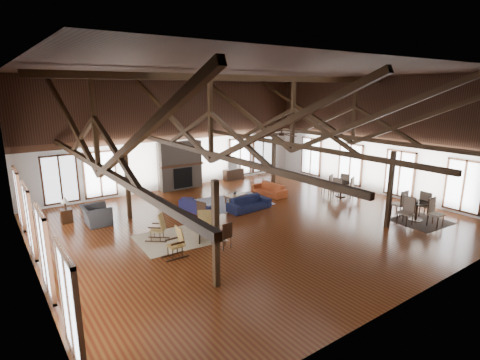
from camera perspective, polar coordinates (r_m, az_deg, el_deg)
floor at (r=15.58m, az=2.14°, el=-6.42°), size 16.00×16.00×0.00m
ceiling at (r=14.65m, az=2.35°, el=16.20°), size 16.00×14.00×0.02m
wall_back at (r=20.76m, az=-9.72°, el=6.98°), size 16.00×0.02×6.00m
wall_front at (r=10.32m, az=26.67°, el=-0.97°), size 16.00×0.02×6.00m
wall_left at (r=11.86m, az=-30.07°, el=0.38°), size 0.02×14.00×6.00m
wall_right at (r=20.66m, az=20.22°, el=6.31°), size 0.02×14.00×6.00m
roof_truss at (r=14.70m, az=2.28°, el=8.50°), size 15.60×14.07×3.14m
post_grid at (r=15.13m, az=2.19°, el=-0.98°), size 8.16×7.16×3.05m
fireplace at (r=20.73m, az=-9.13°, el=2.20°), size 2.50×0.69×2.60m
ceiling_fan at (r=14.28m, az=6.34°, el=7.09°), size 1.60×1.60×0.75m
sofa_navy_front at (r=17.03m, az=1.41°, el=-3.57°), size 2.12×0.95×0.60m
sofa_navy_left at (r=16.95m, az=-6.53°, el=-3.82°), size 2.01×0.97×0.57m
sofa_orange at (r=19.51m, az=4.43°, el=-1.40°), size 2.01×0.81×0.58m
coffee_table at (r=18.03m, az=-0.71°, el=-2.41°), size 1.15×0.72×0.41m
vase at (r=18.06m, az=-0.79°, el=-1.92°), size 0.19×0.19×0.17m
armchair at (r=16.30m, az=-21.05°, el=-5.01°), size 1.22×1.08×0.77m
side_table_lamp at (r=16.97m, az=-24.98°, el=-4.55°), size 0.43×0.43×1.10m
rocking_chair_a at (r=13.92m, az=-12.20°, el=-7.12°), size 0.88×0.84×1.03m
rocking_chair_b at (r=13.62m, az=-5.31°, el=-6.98°), size 0.88×1.04×1.19m
rocking_chair_c at (r=12.54m, az=-9.52°, el=-9.39°), size 0.79×0.45×1.02m
side_chair_a at (r=14.89m, az=-5.64°, el=-4.89°), size 0.58×0.58×1.08m
side_chair_b at (r=12.89m, az=-2.19°, el=-8.16°), size 0.44×0.44×0.96m
cafe_table_near at (r=17.21m, az=25.35°, el=-3.84°), size 2.14×2.14×1.12m
cafe_table_far at (r=19.77m, az=15.15°, el=-0.94°), size 2.04×2.04×1.05m
cup_near at (r=17.09m, az=25.35°, el=-2.91°), size 0.14×0.14×0.10m
cup_far at (r=19.72m, az=15.11°, el=-0.12°), size 0.15×0.15×0.10m
tv_console at (r=22.78m, az=-1.00°, el=0.89°), size 1.25×0.47×0.62m
television at (r=22.64m, az=-1.10°, el=2.31°), size 0.93×0.25×0.53m
rug_tan at (r=14.12m, az=-9.33°, el=-8.76°), size 3.05×2.47×0.01m
rug_navy at (r=18.20m, az=-1.33°, el=-3.41°), size 3.74×2.97×0.01m
rug_dark at (r=17.36m, az=25.84°, el=-5.68°), size 2.18×2.00×0.01m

